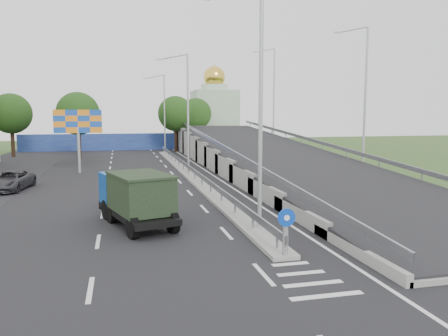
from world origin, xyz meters
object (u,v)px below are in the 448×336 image
object	(u,v)px
sign_bollard	(286,232)
dump_truck	(136,196)
lamp_post_mid	(186,106)
lamp_post_far	(163,109)
church	(214,113)
lamp_post_near	(256,97)
parked_car_c	(9,181)
billboard	(78,125)

from	to	relation	value
sign_bollard	dump_truck	size ratio (longest dim) A/B	0.28
lamp_post_mid	lamp_post_far	xyz separation A→B (m)	(0.00, 20.00, 0.00)
sign_bollard	lamp_post_mid	distance (m)	24.30
lamp_post_far	dump_truck	xyz separation A→B (m)	(-5.01, -37.55, -4.43)
dump_truck	church	bearing A→B (deg)	57.22
lamp_post_mid	dump_truck	distance (m)	18.78
sign_bollard	lamp_post_near	bearing A→B (deg)	88.36
lamp_post_near	parked_car_c	xyz separation A→B (m)	(-12.95, 13.85, -5.14)
billboard	dump_truck	size ratio (longest dim) A/B	0.92
sign_bollard	lamp_post_mid	size ratio (longest dim) A/B	0.17
billboard	lamp_post_far	bearing A→B (deg)	63.16
lamp_post_far	parked_car_c	bearing A→B (deg)	-116.35
parked_car_c	lamp_post_near	bearing A→B (deg)	-38.51
church	parked_car_c	size ratio (longest dim) A/B	2.89
church	billboard	distance (m)	37.23
billboard	dump_truck	distance (m)	20.17
lamp_post_near	church	size ratio (longest dim) A/B	0.73
lamp_post_near	lamp_post_far	size ratio (longest dim) A/B	1.00
billboard	parked_car_c	size ratio (longest dim) A/B	1.15
sign_bollard	church	world-z (taller)	church
lamp_post_mid	church	distance (m)	35.41
lamp_post_mid	parked_car_c	xyz separation A→B (m)	(-12.95, -6.15, -5.14)
lamp_post_near	sign_bollard	bearing A→B (deg)	-91.64
sign_bollard	dump_truck	distance (m)	7.97
dump_truck	lamp_post_mid	bearing A→B (deg)	57.40
lamp_post_far	dump_truck	bearing A→B (deg)	-97.60
sign_bollard	lamp_post_far	world-z (taller)	lamp_post_far
sign_bollard	lamp_post_near	distance (m)	6.12
parked_car_c	church	bearing A→B (deg)	68.78
lamp_post_mid	billboard	size ratio (longest dim) A/B	1.83
lamp_post_near	billboard	size ratio (longest dim) A/B	1.83
lamp_post_far	lamp_post_near	bearing A→B (deg)	-90.00
sign_bollard	church	distance (m)	58.84
church	dump_truck	xyz separation A→B (m)	(-14.90, -51.55, -3.93)
church	billboard	bearing A→B (deg)	-120.70
lamp_post_far	billboard	size ratio (longest dim) A/B	1.83
lamp_post_mid	dump_truck	xyz separation A→B (m)	(-5.01, -17.55, -4.43)
lamp_post_far	parked_car_c	world-z (taller)	lamp_post_far
lamp_post_far	parked_car_c	size ratio (longest dim) A/B	2.11
lamp_post_mid	dump_truck	bearing A→B (deg)	-105.93
lamp_post_mid	billboard	distance (m)	9.47
sign_bollard	lamp_post_near	size ratio (longest dim) A/B	0.17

